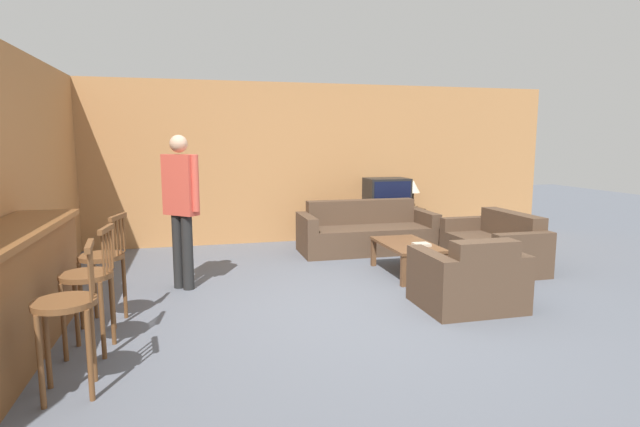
{
  "coord_description": "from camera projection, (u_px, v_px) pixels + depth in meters",
  "views": [
    {
      "loc": [
        -1.47,
        -4.52,
        1.66
      ],
      "look_at": [
        -0.11,
        0.9,
        0.85
      ],
      "focal_mm": 28.0,
      "sensor_mm": 36.0,
      "label": 1
    }
  ],
  "objects": [
    {
      "name": "ground_plane",
      "position": [
        353.0,
        311.0,
        4.93
      ],
      "size": [
        24.0,
        24.0,
        0.0
      ],
      "primitive_type": "plane",
      "color": "#565B66"
    },
    {
      "name": "wall_back",
      "position": [
        286.0,
        163.0,
        8.2
      ],
      "size": [
        9.4,
        0.08,
        2.6
      ],
      "color": "#B27A47",
      "rests_on": "ground_plane"
    },
    {
      "name": "wall_left",
      "position": [
        24.0,
        176.0,
        5.22
      ],
      "size": [
        0.08,
        8.61,
        2.6
      ],
      "color": "#B27A47",
      "rests_on": "ground_plane"
    },
    {
      "name": "bar_counter",
      "position": [
        6.0,
        297.0,
        3.74
      ],
      "size": [
        0.55,
        2.6,
        0.99
      ],
      "color": "brown",
      "rests_on": "ground_plane"
    },
    {
      "name": "bar_chair_near",
      "position": [
        68.0,
        313.0,
        3.23
      ],
      "size": [
        0.44,
        0.44,
        1.01
      ],
      "color": "brown",
      "rests_on": "ground_plane"
    },
    {
      "name": "bar_chair_mid",
      "position": [
        89.0,
        284.0,
        3.89
      ],
      "size": [
        0.44,
        0.44,
        1.01
      ],
      "color": "brown",
      "rests_on": "ground_plane"
    },
    {
      "name": "bar_chair_far",
      "position": [
        103.0,
        265.0,
        4.52
      ],
      "size": [
        0.48,
        0.48,
        1.01
      ],
      "color": "brown",
      "rests_on": "ground_plane"
    },
    {
      "name": "couch_far",
      "position": [
        366.0,
        233.0,
        7.6
      ],
      "size": [
        2.03,
        0.85,
        0.75
      ],
      "color": "#4C3828",
      "rests_on": "ground_plane"
    },
    {
      "name": "armchair_near",
      "position": [
        469.0,
        281.0,
        4.99
      ],
      "size": [
        0.96,
        0.81,
        0.74
      ],
      "color": "#4C3828",
      "rests_on": "ground_plane"
    },
    {
      "name": "loveseat_right",
      "position": [
        495.0,
        247.0,
        6.64
      ],
      "size": [
        0.78,
        1.46,
        0.72
      ],
      "color": "#4C3828",
      "rests_on": "ground_plane"
    },
    {
      "name": "coffee_table",
      "position": [
        407.0,
        247.0,
        6.25
      ],
      "size": [
        0.61,
        1.08,
        0.4
      ],
      "color": "brown",
      "rests_on": "ground_plane"
    },
    {
      "name": "tv_unit",
      "position": [
        386.0,
        224.0,
        8.46
      ],
      "size": [
        1.24,
        0.46,
        0.54
      ],
      "color": "#513823",
      "rests_on": "ground_plane"
    },
    {
      "name": "tv",
      "position": [
        387.0,
        193.0,
        8.38
      ],
      "size": [
        0.7,
        0.52,
        0.51
      ],
      "color": "black",
      "rests_on": "tv_unit"
    },
    {
      "name": "book_on_table",
      "position": [
        421.0,
        244.0,
        6.08
      ],
      "size": [
        0.2,
        0.17,
        0.03
      ],
      "color": "#B7AD99",
      "rests_on": "coffee_table"
    },
    {
      "name": "table_lamp",
      "position": [
        413.0,
        188.0,
        8.48
      ],
      "size": [
        0.23,
        0.23,
        0.46
      ],
      "color": "brown",
      "rests_on": "tv_unit"
    },
    {
      "name": "person_by_window",
      "position": [
        181.0,
        202.0,
        5.54
      ],
      "size": [
        0.41,
        0.39,
        1.73
      ],
      "color": "black",
      "rests_on": "ground_plane"
    }
  ]
}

